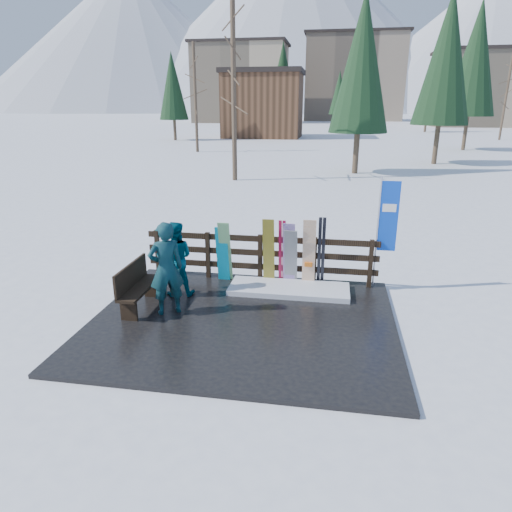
% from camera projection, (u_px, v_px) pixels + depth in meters
% --- Properties ---
extents(ground, '(700.00, 700.00, 0.00)m').
position_uv_depth(ground, '(243.00, 323.00, 9.15)').
color(ground, white).
rests_on(ground, ground).
extents(deck, '(6.00, 5.00, 0.08)m').
position_uv_depth(deck, '(243.00, 321.00, 9.14)').
color(deck, black).
rests_on(deck, ground).
extents(fence, '(5.60, 0.10, 1.15)m').
position_uv_depth(fence, '(260.00, 255.00, 10.97)').
color(fence, black).
rests_on(fence, deck).
extents(snow_patch, '(2.73, 1.00, 0.12)m').
position_uv_depth(snow_patch, '(289.00, 289.00, 10.48)').
color(snow_patch, white).
rests_on(snow_patch, deck).
extents(bench, '(0.41, 1.50, 0.97)m').
position_uv_depth(bench, '(137.00, 285.00, 9.51)').
color(bench, black).
rests_on(bench, deck).
extents(snowboard_0, '(0.29, 0.28, 1.39)m').
position_uv_depth(snowboard_0, '(222.00, 254.00, 10.90)').
color(snowboard_0, '#0697BD').
rests_on(snowboard_0, deck).
extents(snowboard_1, '(0.27, 0.37, 1.51)m').
position_uv_depth(snowboard_1, '(225.00, 252.00, 10.87)').
color(snowboard_1, silver).
rests_on(snowboard_1, deck).
extents(snowboard_2, '(0.27, 0.28, 1.62)m').
position_uv_depth(snowboard_2, '(269.00, 252.00, 10.68)').
color(snowboard_2, yellow).
rests_on(snowboard_2, deck).
extents(snowboard_3, '(0.27, 0.35, 1.55)m').
position_uv_depth(snowboard_3, '(289.00, 254.00, 10.62)').
color(snowboard_3, silver).
rests_on(snowboard_3, deck).
extents(snowboard_4, '(0.30, 0.36, 1.39)m').
position_uv_depth(snowboard_4, '(291.00, 258.00, 10.64)').
color(snowboard_4, black).
rests_on(snowboard_4, deck).
extents(snowboard_5, '(0.29, 0.23, 1.64)m').
position_uv_depth(snowboard_5, '(309.00, 253.00, 10.53)').
color(snowboard_5, white).
rests_on(snowboard_5, deck).
extents(ski_pair_a, '(0.17, 0.23, 1.59)m').
position_uv_depth(ski_pair_a, '(282.00, 252.00, 10.71)').
color(ski_pair_a, '#B4163A').
rests_on(ski_pair_a, deck).
extents(ski_pair_b, '(0.17, 0.32, 1.71)m').
position_uv_depth(ski_pair_b, '(321.00, 252.00, 10.54)').
color(ski_pair_b, black).
rests_on(ski_pair_b, deck).
extents(rental_flag, '(0.45, 0.04, 2.60)m').
position_uv_depth(rental_flag, '(386.00, 221.00, 10.27)').
color(rental_flag, silver).
rests_on(rental_flag, deck).
extents(person_front, '(0.84, 0.76, 1.93)m').
position_uv_depth(person_front, '(166.00, 269.00, 9.14)').
color(person_front, '#124F46').
rests_on(person_front, deck).
extents(person_back, '(0.93, 0.79, 1.69)m').
position_uv_depth(person_back, '(175.00, 259.00, 10.10)').
color(person_back, '#044E61').
rests_on(person_back, deck).
extents(resort_buildings, '(73.00, 87.60, 22.60)m').
position_uv_depth(resort_buildings, '(335.00, 81.00, 113.93)').
color(resort_buildings, tan).
rests_on(resort_buildings, ground).
extents(trees, '(41.90, 68.92, 12.64)m').
position_uv_depth(trees, '(357.00, 92.00, 52.70)').
color(trees, '#382B1E').
rests_on(trees, ground).
extents(mountains, '(520.00, 260.00, 120.00)m').
position_uv_depth(mountains, '(322.00, 32.00, 302.41)').
color(mountains, white).
rests_on(mountains, ground).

